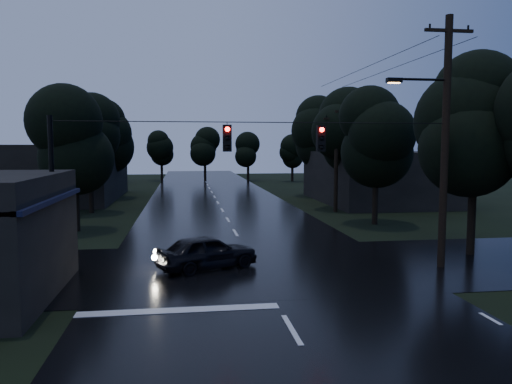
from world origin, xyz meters
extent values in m
cube|color=black|center=(0.00, 30.00, 0.00)|extent=(12.00, 120.00, 0.02)
cube|color=black|center=(0.00, 12.00, 0.00)|extent=(60.00, 9.00, 0.02)
cube|color=black|center=(-7.00, 9.00, 3.20)|extent=(0.30, 7.00, 0.15)
cylinder|color=black|center=(-7.20, 6.00, 1.50)|extent=(0.10, 0.10, 3.00)
cylinder|color=black|center=(-7.20, 12.00, 1.50)|extent=(0.10, 0.10, 3.00)
cube|color=#FEBA65|center=(-7.05, 7.50, 2.50)|extent=(0.06, 1.60, 0.50)
cube|color=#FEBA65|center=(-7.05, 10.20, 2.50)|extent=(0.06, 1.20, 0.50)
cube|color=black|center=(14.00, 34.00, 2.20)|extent=(10.00, 14.00, 4.40)
cube|color=black|center=(-14.00, 40.00, 2.50)|extent=(10.00, 16.00, 5.00)
cylinder|color=black|center=(7.50, 11.00, 5.00)|extent=(0.30, 0.30, 10.00)
cube|color=black|center=(7.50, 11.00, 9.40)|extent=(2.00, 0.12, 0.12)
cylinder|color=black|center=(6.40, 11.00, 7.50)|extent=(2.20, 0.10, 0.10)
cube|color=black|center=(5.30, 11.00, 7.45)|extent=(0.60, 0.25, 0.18)
cube|color=#FFB266|center=(5.30, 11.00, 7.35)|extent=(0.45, 0.18, 0.03)
cylinder|color=black|center=(8.30, 28.00, 3.75)|extent=(0.30, 0.30, 7.50)
cube|color=black|center=(8.30, 28.00, 6.90)|extent=(2.00, 0.12, 0.12)
cylinder|color=black|center=(-7.50, 11.00, 3.00)|extent=(0.18, 0.18, 6.00)
cylinder|color=black|center=(0.00, 11.00, 5.80)|extent=(15.00, 0.03, 0.03)
cube|color=black|center=(-1.20, 11.00, 5.20)|extent=(0.32, 0.25, 1.00)
sphere|color=#FF0C07|center=(-1.20, 10.85, 5.20)|extent=(0.18, 0.18, 0.18)
cube|color=black|center=(2.40, 11.00, 5.20)|extent=(0.32, 0.25, 1.00)
sphere|color=#FF0C07|center=(2.40, 10.85, 5.20)|extent=(0.18, 0.18, 0.18)
cylinder|color=black|center=(10.00, 13.00, 1.40)|extent=(0.36, 0.36, 2.80)
sphere|color=black|center=(10.00, 13.00, 4.80)|extent=(4.48, 4.48, 4.48)
sphere|color=black|center=(10.00, 13.00, 6.00)|extent=(4.48, 4.48, 4.48)
sphere|color=black|center=(10.00, 13.00, 7.20)|extent=(4.48, 4.48, 4.48)
cylinder|color=black|center=(-9.00, 22.00, 1.22)|extent=(0.36, 0.36, 2.45)
sphere|color=black|center=(-9.00, 22.00, 4.20)|extent=(3.92, 3.92, 3.92)
sphere|color=black|center=(-9.00, 22.00, 5.25)|extent=(3.92, 3.92, 3.92)
sphere|color=black|center=(-9.00, 22.00, 6.30)|extent=(3.92, 3.92, 3.92)
cylinder|color=black|center=(-9.60, 30.00, 1.31)|extent=(0.36, 0.36, 2.62)
sphere|color=black|center=(-9.60, 30.00, 4.50)|extent=(4.20, 4.20, 4.20)
sphere|color=black|center=(-9.60, 30.00, 5.62)|extent=(4.20, 4.20, 4.20)
sphere|color=black|center=(-9.60, 30.00, 6.75)|extent=(4.20, 4.20, 4.20)
cylinder|color=black|center=(-10.20, 40.00, 1.40)|extent=(0.36, 0.36, 2.80)
sphere|color=black|center=(-10.20, 40.00, 4.80)|extent=(4.48, 4.48, 4.48)
sphere|color=black|center=(-10.20, 40.00, 6.00)|extent=(4.48, 4.48, 4.48)
sphere|color=black|center=(-10.20, 40.00, 7.20)|extent=(4.48, 4.48, 4.48)
cylinder|color=black|center=(9.00, 22.00, 1.31)|extent=(0.36, 0.36, 2.62)
sphere|color=black|center=(9.00, 22.00, 4.50)|extent=(4.20, 4.20, 4.20)
sphere|color=black|center=(9.00, 22.00, 5.62)|extent=(4.20, 4.20, 4.20)
sphere|color=black|center=(9.00, 22.00, 6.75)|extent=(4.20, 4.20, 4.20)
cylinder|color=black|center=(9.60, 30.00, 1.40)|extent=(0.36, 0.36, 2.80)
sphere|color=black|center=(9.60, 30.00, 4.80)|extent=(4.48, 4.48, 4.48)
sphere|color=black|center=(9.60, 30.00, 6.00)|extent=(4.48, 4.48, 4.48)
sphere|color=black|center=(9.60, 30.00, 7.20)|extent=(4.48, 4.48, 4.48)
cylinder|color=black|center=(10.20, 40.00, 1.49)|extent=(0.36, 0.36, 2.97)
sphere|color=black|center=(10.20, 40.00, 5.10)|extent=(4.76, 4.76, 4.76)
sphere|color=black|center=(10.20, 40.00, 6.38)|extent=(4.76, 4.76, 4.76)
sphere|color=black|center=(10.20, 40.00, 7.65)|extent=(4.76, 4.76, 4.76)
imported|color=black|center=(-1.93, 12.05, 0.69)|extent=(4.37, 3.14, 1.38)
camera|label=1|loc=(-2.77, -7.67, 4.92)|focal=35.00mm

